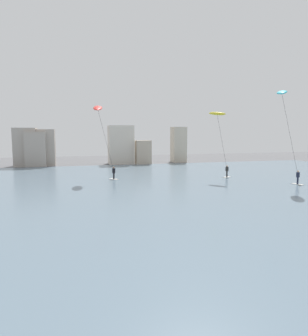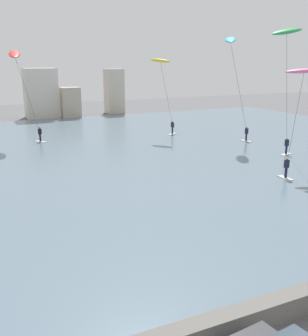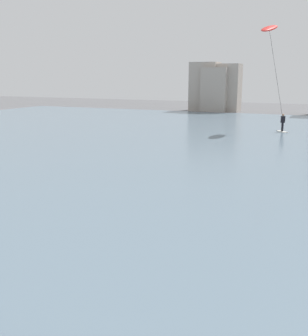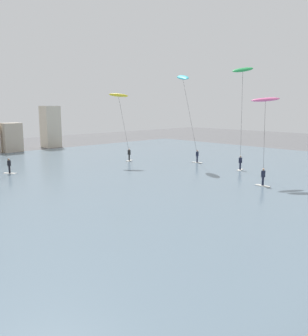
# 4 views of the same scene
# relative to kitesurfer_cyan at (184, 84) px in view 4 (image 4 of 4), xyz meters

# --- Properties ---
(water_bay) EXTENTS (84.00, 52.00, 0.10)m
(water_bay) POSITION_rel_kitesurfer_cyan_xyz_m (-18.09, 0.37, -9.88)
(water_bay) COLOR slate
(water_bay) RESTS_ON ground
(kitesurfer_cyan) EXTENTS (3.99, 3.54, 11.20)m
(kitesurfer_cyan) POSITION_rel_kitesurfer_cyan_xyz_m (0.00, 0.00, 0.00)
(kitesurfer_cyan) COLOR silver
(kitesurfer_cyan) RESTS_ON water_bay
(kitesurfer_yellow) EXTENTS (3.45, 2.54, 8.94)m
(kitesurfer_yellow) POSITION_rel_kitesurfer_cyan_xyz_m (-4.67, 6.65, -2.41)
(kitesurfer_yellow) COLOR silver
(kitesurfer_yellow) RESTS_ON water_bay
(kitesurfer_pink) EXTENTS (3.99, 3.42, 8.15)m
(kitesurfer_pink) POSITION_rel_kitesurfer_cyan_xyz_m (-2.25, -12.21, -2.85)
(kitesurfer_pink) COLOR silver
(kitesurfer_pink) RESTS_ON water_bay
(kitesurfer_green) EXTENTS (4.42, 2.58, 11.37)m
(kitesurfer_green) POSITION_rel_kitesurfer_cyan_xyz_m (-0.64, -8.59, -0.35)
(kitesurfer_green) COLOR silver
(kitesurfer_green) RESTS_ON water_bay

